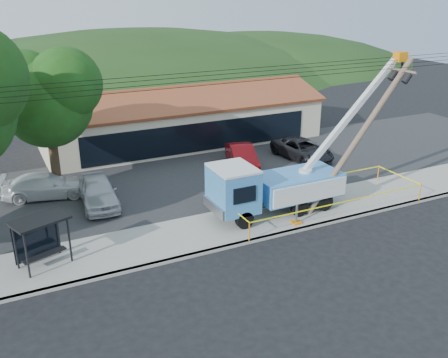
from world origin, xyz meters
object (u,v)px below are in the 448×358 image
at_px(bus_shelter, 39,230).
at_px(car_dark, 302,160).
at_px(car_silver, 100,206).
at_px(car_red, 242,168).
at_px(leaning_pole, 365,128).
at_px(car_white, 48,198).
at_px(utility_truck, 273,185).

xyz_separation_m(bus_shelter, car_dark, (19.22, 7.34, -1.84)).
xyz_separation_m(car_silver, car_red, (10.58, 2.13, 0.00)).
bearing_deg(leaning_pole, car_silver, 154.74).
distance_m(bus_shelter, car_silver, 7.03).
bearing_deg(car_dark, bus_shelter, -164.98).
bearing_deg(bus_shelter, car_white, 61.58).
distance_m(utility_truck, car_dark, 10.05).
bearing_deg(leaning_pole, car_dark, 78.46).
bearing_deg(bus_shelter, car_red, 8.54).
relative_size(car_silver, car_red, 1.06).
distance_m(car_silver, car_dark, 15.50).
bearing_deg(bus_shelter, car_dark, 1.17).
bearing_deg(car_white, car_red, -80.03).
xyz_separation_m(utility_truck, bus_shelter, (-12.37, -0.22, 0.04)).
relative_size(leaning_pole, car_silver, 1.70).
relative_size(bus_shelter, car_silver, 0.56).
height_order(car_red, car_dark, car_red).
distance_m(car_silver, car_white, 3.60).
distance_m(car_red, car_dark, 4.83).
bearing_deg(utility_truck, bus_shelter, -179.00).
bearing_deg(utility_truck, car_red, 74.90).
height_order(bus_shelter, car_red, bus_shelter).
bearing_deg(car_red, car_white, -165.99).
bearing_deg(leaning_pole, utility_truck, 168.23).
bearing_deg(utility_truck, leaning_pole, -11.77).
bearing_deg(leaning_pole, car_red, 110.04).
xyz_separation_m(utility_truck, car_white, (-11.13, 7.92, -1.80)).
relative_size(leaning_pole, bus_shelter, 3.04).
bearing_deg(car_white, leaning_pole, -107.24).
relative_size(utility_truck, car_silver, 2.44).
relative_size(utility_truck, car_red, 2.58).
relative_size(leaning_pole, car_red, 1.79).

